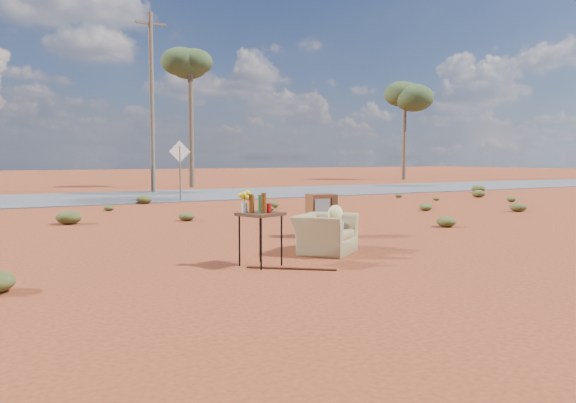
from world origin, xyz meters
TOP-DOWN VIEW (x-y plane):
  - ground at (0.00, 0.00)m, footprint 140.00×140.00m
  - highway at (0.00, 15.00)m, footprint 140.00×7.00m
  - armchair at (0.24, 0.21)m, footprint 1.26×1.28m
  - tv_unit at (1.15, 1.82)m, footprint 0.59×0.50m
  - side_table at (-1.28, -0.31)m, footprint 0.70×0.70m
  - rusty_bar at (-0.98, -0.79)m, footprint 1.04×0.82m
  - road_sign at (1.50, 12.00)m, footprint 0.78×0.06m
  - eucalyptus_center at (5.00, 21.00)m, footprint 3.20×3.20m
  - eucalyptus_right at (22.00, 24.00)m, footprint 3.20×3.20m
  - utility_pole_center at (2.00, 17.50)m, footprint 1.40×0.20m
  - scrub_patch at (-0.82, 4.41)m, footprint 17.49×8.07m

SIDE VIEW (x-z plane):
  - ground at x=0.00m, z-range 0.00..0.00m
  - rusty_bar at x=-0.98m, z-range 0.00..0.03m
  - highway at x=0.00m, z-range 0.00..0.04m
  - scrub_patch at x=-0.82m, z-range -0.03..0.30m
  - armchair at x=0.24m, z-range -0.03..0.83m
  - tv_unit at x=1.15m, z-range 0.21..1.06m
  - side_table at x=-1.28m, z-range 0.26..1.35m
  - road_sign at x=1.50m, z-range 0.41..2.60m
  - utility_pole_center at x=2.00m, z-range 0.15..8.15m
  - eucalyptus_right at x=22.00m, z-range 2.39..9.49m
  - eucalyptus_center at x=5.00m, z-range 2.63..10.23m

